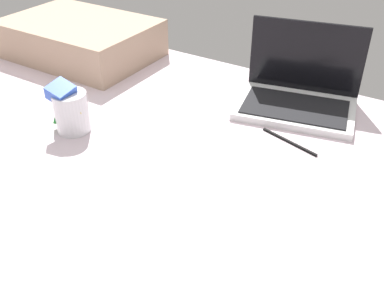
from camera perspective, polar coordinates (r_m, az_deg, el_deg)
The scene contains 5 objects.
bed_mattress at distance 119.09cm, azimuth -13.51°, elevation -5.03°, with size 180.00×140.00×18.00cm, color silver.
laptop at distance 133.68cm, azimuth 13.44°, elevation 6.35°, with size 37.12×29.47×23.00cm.
snack_cup at distance 121.91cm, azimuth -15.33°, elevation 4.20°, with size 10.37×9.00×14.50cm.
pillow at distance 169.90cm, azimuth -14.07°, elevation 12.93°, with size 52.00×36.00×13.00cm, color tan.
charger_cable at distance 117.88cm, azimuth 12.30°, elevation 0.29°, with size 17.00×0.60×0.60cm, color black.
Camera 1 is at (71.55, -61.97, 81.26)cm, focal length 41.76 mm.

